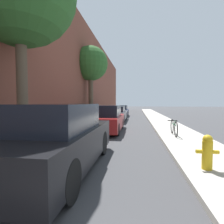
{
  "coord_description": "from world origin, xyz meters",
  "views": [
    {
      "loc": [
        0.91,
        1.73,
        1.58
      ],
      "look_at": [
        -0.31,
        10.35,
        1.12
      ],
      "focal_mm": 28.48,
      "sensor_mm": 36.0,
      "label": 1
    }
  ],
  "objects_px": {
    "parked_car_grey": "(115,114)",
    "parked_car_navy": "(120,111)",
    "fire_hydrant": "(207,152)",
    "bicycle": "(174,127)",
    "street_tree_far": "(91,64)",
    "parked_car_black": "(57,139)",
    "parked_car_red": "(106,119)"
  },
  "relations": [
    {
      "from": "parked_car_black",
      "to": "parked_car_red",
      "type": "xyz_separation_m",
      "value": [
        0.14,
        5.6,
        -0.06
      ]
    },
    {
      "from": "parked_car_black",
      "to": "parked_car_red",
      "type": "distance_m",
      "value": 5.6
    },
    {
      "from": "parked_car_red",
      "to": "parked_car_navy",
      "type": "bearing_deg",
      "value": 91.09
    },
    {
      "from": "parked_car_navy",
      "to": "bicycle",
      "type": "xyz_separation_m",
      "value": [
        3.54,
        -11.88,
        -0.16
      ]
    },
    {
      "from": "bicycle",
      "to": "street_tree_far",
      "type": "bearing_deg",
      "value": 128.59
    },
    {
      "from": "parked_car_red",
      "to": "street_tree_far",
      "type": "bearing_deg",
      "value": 111.36
    },
    {
      "from": "fire_hydrant",
      "to": "bicycle",
      "type": "height_order",
      "value": "fire_hydrant"
    },
    {
      "from": "street_tree_far",
      "to": "fire_hydrant",
      "type": "xyz_separation_m",
      "value": [
        5.76,
        -11.91,
        -4.57
      ]
    },
    {
      "from": "parked_car_red",
      "to": "street_tree_far",
      "type": "height_order",
      "value": "street_tree_far"
    },
    {
      "from": "parked_car_navy",
      "to": "street_tree_far",
      "type": "xyz_separation_m",
      "value": [
        -2.34,
        -4.13,
        4.46
      ]
    },
    {
      "from": "parked_car_red",
      "to": "fire_hydrant",
      "type": "bearing_deg",
      "value": -59.27
    },
    {
      "from": "parked_car_grey",
      "to": "fire_hydrant",
      "type": "height_order",
      "value": "parked_car_grey"
    },
    {
      "from": "parked_car_grey",
      "to": "parked_car_navy",
      "type": "bearing_deg",
      "value": 90.17
    },
    {
      "from": "bicycle",
      "to": "fire_hydrant",
      "type": "bearing_deg",
      "value": -90.27
    },
    {
      "from": "parked_car_red",
      "to": "parked_car_grey",
      "type": "bearing_deg",
      "value": 91.93
    },
    {
      "from": "parked_car_navy",
      "to": "fire_hydrant",
      "type": "bearing_deg",
      "value": -77.98
    },
    {
      "from": "parked_car_grey",
      "to": "parked_car_navy",
      "type": "height_order",
      "value": "parked_car_navy"
    },
    {
      "from": "parked_car_grey",
      "to": "street_tree_far",
      "type": "xyz_separation_m",
      "value": [
        -2.36,
        0.94,
        4.47
      ]
    },
    {
      "from": "parked_car_red",
      "to": "parked_car_grey",
      "type": "xyz_separation_m",
      "value": [
        -0.19,
        5.56,
        -0.05
      ]
    },
    {
      "from": "street_tree_far",
      "to": "bicycle",
      "type": "height_order",
      "value": "street_tree_far"
    },
    {
      "from": "fire_hydrant",
      "to": "bicycle",
      "type": "bearing_deg",
      "value": 88.33
    },
    {
      "from": "street_tree_far",
      "to": "parked_car_grey",
      "type": "bearing_deg",
      "value": -21.77
    },
    {
      "from": "street_tree_far",
      "to": "bicycle",
      "type": "distance_m",
      "value": 10.77
    },
    {
      "from": "parked_car_black",
      "to": "parked_car_red",
      "type": "relative_size",
      "value": 1.08
    },
    {
      "from": "parked_car_grey",
      "to": "parked_car_navy",
      "type": "xyz_separation_m",
      "value": [
        -0.02,
        5.07,
        0.01
      ]
    },
    {
      "from": "parked_car_red",
      "to": "bicycle",
      "type": "xyz_separation_m",
      "value": [
        3.34,
        -1.24,
        -0.2
      ]
    },
    {
      "from": "fire_hydrant",
      "to": "bicycle",
      "type": "xyz_separation_m",
      "value": [
        0.12,
        4.16,
        -0.04
      ]
    },
    {
      "from": "bicycle",
      "to": "parked_car_black",
      "type": "bearing_deg",
      "value": -127.24
    },
    {
      "from": "parked_car_black",
      "to": "fire_hydrant",
      "type": "height_order",
      "value": "parked_car_black"
    },
    {
      "from": "parked_car_red",
      "to": "street_tree_far",
      "type": "relative_size",
      "value": 0.6
    },
    {
      "from": "parked_car_grey",
      "to": "fire_hydrant",
      "type": "relative_size",
      "value": 6.15
    },
    {
      "from": "parked_car_black",
      "to": "fire_hydrant",
      "type": "relative_size",
      "value": 5.63
    }
  ]
}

